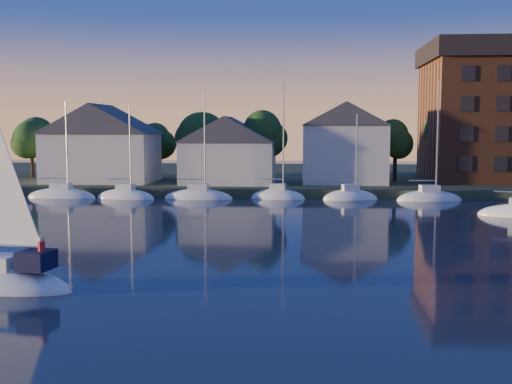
# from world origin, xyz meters

# --- Properties ---
(ground) EXTENTS (260.00, 260.00, 0.00)m
(ground) POSITION_xyz_m (0.00, 0.00, 0.00)
(ground) COLOR black
(ground) RESTS_ON ground
(shoreline_land) EXTENTS (160.00, 50.00, 2.00)m
(shoreline_land) POSITION_xyz_m (0.00, 75.00, 0.00)
(shoreline_land) COLOR #2D3921
(shoreline_land) RESTS_ON ground
(wooden_dock) EXTENTS (120.00, 3.00, 1.00)m
(wooden_dock) POSITION_xyz_m (0.00, 52.00, 0.00)
(wooden_dock) COLOR brown
(wooden_dock) RESTS_ON ground
(clubhouse_west) EXTENTS (13.65, 9.45, 9.64)m
(clubhouse_west) POSITION_xyz_m (-22.00, 58.00, 5.93)
(clubhouse_west) COLOR beige
(clubhouse_west) RESTS_ON shoreline_land
(clubhouse_centre) EXTENTS (11.55, 8.40, 8.08)m
(clubhouse_centre) POSITION_xyz_m (-6.00, 57.00, 5.13)
(clubhouse_centre) COLOR beige
(clubhouse_centre) RESTS_ON shoreline_land
(clubhouse_east) EXTENTS (10.50, 8.40, 9.80)m
(clubhouse_east) POSITION_xyz_m (8.00, 59.00, 6.00)
(clubhouse_east) COLOR beige
(clubhouse_east) RESTS_ON shoreline_land
(tree_line) EXTENTS (93.40, 5.40, 8.90)m
(tree_line) POSITION_xyz_m (2.00, 63.00, 7.18)
(tree_line) COLOR #332217
(tree_line) RESTS_ON shoreline_land
(moored_fleet) EXTENTS (63.50, 2.40, 12.05)m
(moored_fleet) POSITION_xyz_m (-12.00, 49.00, 0.10)
(moored_fleet) COLOR white
(moored_fleet) RESTS_ON ground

